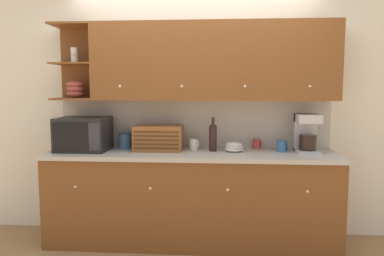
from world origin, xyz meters
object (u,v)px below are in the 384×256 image
Objects in this scene: microwave at (83,134)px; bread_box at (159,138)px; mug at (194,144)px; mug_blue_second at (282,146)px; coffee_maker at (307,133)px; wine_bottle at (213,136)px; bowl_stack_on_counter at (234,147)px; storage_canister at (125,141)px; mug_patterned_third at (257,144)px.

microwave is 0.75m from bread_box.
mug is 0.87m from mug_blue_second.
coffee_maker is at bearing -8.54° from mug_blue_second.
wine_bottle is 0.91m from coffee_maker.
bread_box is at bearing -178.62° from mug_blue_second.
mug reaches higher than bowl_stack_on_counter.
bowl_stack_on_counter is 1.68× the size of mug_blue_second.
mug_blue_second is at bearing 1.38° from bread_box.
storage_canister is at bearing 168.22° from bread_box.
storage_canister is at bearing 19.55° from microwave.
bread_box is at bearing 179.80° from coffee_maker.
bread_box is 2.62× the size of bowl_stack_on_counter.
microwave is at bearing -175.28° from bread_box.
mug is (0.35, 0.07, -0.07)m from bread_box.
wine_bottle is 3.50× the size of mug_patterned_third.
mug_blue_second is at bearing -2.60° from mug.
coffee_maker reaches higher than bowl_stack_on_counter.
wine_bottle is (1.29, 0.06, -0.01)m from microwave.
storage_canister is 1.82m from coffee_maker.
mug is 0.23m from wine_bottle.
mug is at bearing -0.50° from storage_canister.
bowl_stack_on_counter is (0.21, -0.01, -0.11)m from wine_bottle.
mug_patterned_third is at bearing 7.77° from microwave.
microwave is 1.76m from mug_patterned_third.
mug_blue_second is 0.29× the size of coffee_maker.
coffee_maker is (0.23, -0.03, 0.14)m from mug_blue_second.
bowl_stack_on_counter is at bearing -11.43° from mug.
mug_blue_second reaches higher than mug_patterned_third.
microwave is at bearing -177.22° from wine_bottle.
coffee_maker is (0.91, -0.01, 0.04)m from wine_bottle.
storage_canister is 1.47× the size of mug.
mug_patterned_third is 0.26× the size of coffee_maker.
bread_box is 1.28× the size of coffee_maker.
mug is at bearing 11.26° from bread_box.
storage_canister reaches higher than mug.
wine_bottle is 0.69m from mug_blue_second.
bowl_stack_on_counter is 0.72m from coffee_maker.
bread_box is 4.36× the size of mug.
bowl_stack_on_counter is (1.50, 0.05, -0.12)m from microwave.
wine_bottle is 0.91× the size of coffee_maker.
bread_box reaches higher than mug_blue_second.
microwave is 1.11m from mug.
mug is 1.01× the size of mug_blue_second.
mug_patterned_third is at bearing 37.85° from bowl_stack_on_counter.
storage_canister is at bearing 175.50° from bowl_stack_on_counter.
coffee_maker is at bearing 1.48° from microwave.
bread_box reaches higher than bowl_stack_on_counter.
bread_box is at bearing 4.72° from microwave.
mug_patterned_third is (0.24, 0.19, 0.00)m from bowl_stack_on_counter.
bread_box is 0.36m from mug.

